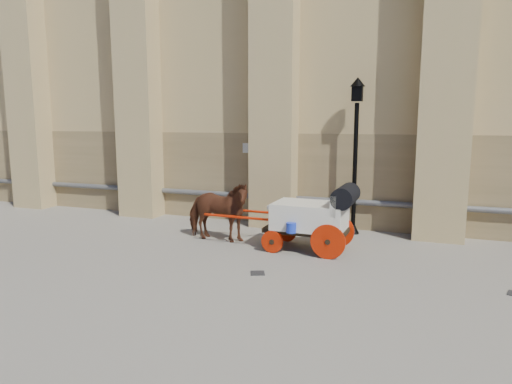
% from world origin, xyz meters
% --- Properties ---
extents(ground, '(90.00, 90.00, 0.00)m').
position_xyz_m(ground, '(0.00, 0.00, 0.00)').
color(ground, '#6B645B').
rests_on(ground, ground).
extents(horse, '(2.10, 1.03, 1.74)m').
position_xyz_m(horse, '(-1.92, 1.24, 0.87)').
color(horse, brown).
rests_on(horse, ground).
extents(carriage, '(4.13, 1.48, 1.79)m').
position_xyz_m(carriage, '(0.90, 1.22, 0.97)').
color(carriage, black).
rests_on(carriage, ground).
extents(street_lamp, '(0.44, 0.44, 4.66)m').
position_xyz_m(street_lamp, '(1.59, 3.46, 2.49)').
color(street_lamp, black).
rests_on(street_lamp, ground).
extents(drain_grate_near, '(0.42, 0.42, 0.01)m').
position_xyz_m(drain_grate_near, '(0.10, -1.01, 0.01)').
color(drain_grate_near, black).
rests_on(drain_grate_near, ground).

